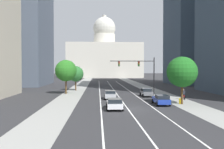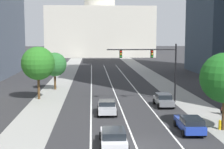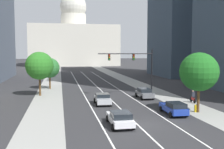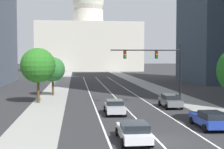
# 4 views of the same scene
# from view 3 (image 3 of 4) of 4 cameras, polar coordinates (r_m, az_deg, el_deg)

# --- Properties ---
(ground_plane) EXTENTS (400.00, 400.00, 0.00)m
(ground_plane) POSITION_cam_3_polar(r_m,az_deg,el_deg) (65.29, -4.48, -1.31)
(ground_plane) COLOR #2B2B2D
(sidewalk_left) EXTENTS (4.29, 130.00, 0.01)m
(sidewalk_left) POSITION_cam_3_polar(r_m,az_deg,el_deg) (59.94, -12.57, -1.96)
(sidewalk_left) COLOR gray
(sidewalk_left) RESTS_ON ground
(sidewalk_right) EXTENTS (4.29, 130.00, 0.01)m
(sidewalk_right) POSITION_cam_3_polar(r_m,az_deg,el_deg) (62.10, 4.37, -1.63)
(sidewalk_right) COLOR gray
(sidewalk_right) RESTS_ON ground
(lane_stripe_left) EXTENTS (0.16, 90.00, 0.01)m
(lane_stripe_left) POSITION_cam_3_polar(r_m,az_deg,el_deg) (50.15, -6.47, -3.20)
(lane_stripe_left) COLOR white
(lane_stripe_left) RESTS_ON ground
(lane_stripe_center) EXTENTS (0.16, 90.00, 0.01)m
(lane_stripe_center) POSITION_cam_3_polar(r_m,az_deg,el_deg) (50.53, -2.56, -3.11)
(lane_stripe_center) COLOR white
(lane_stripe_center) RESTS_ON ground
(lane_stripe_right) EXTENTS (0.16, 90.00, 0.01)m
(lane_stripe_right) POSITION_cam_3_polar(r_m,az_deg,el_deg) (51.14, 1.27, -3.01)
(lane_stripe_right) COLOR white
(lane_stripe_right) RESTS_ON ground
(capitol_building) EXTENTS (42.24, 29.65, 36.91)m
(capitol_building) POSITION_cam_3_polar(r_m,az_deg,el_deg) (140.70, -8.03, 6.82)
(capitol_building) COLOR beige
(capitol_building) RESTS_ON ground
(car_silver) EXTENTS (2.17, 4.20, 1.43)m
(car_silver) POSITION_cam_3_polar(r_m,az_deg,el_deg) (36.27, -1.98, -5.10)
(car_silver) COLOR #B2B5BA
(car_silver) RESTS_ON ground
(car_white) EXTENTS (2.14, 4.66, 1.40)m
(car_white) POSITION_cam_3_polar(r_m,az_deg,el_deg) (26.05, 1.70, -9.13)
(car_white) COLOR silver
(car_white) RESTS_ON ground
(car_blue) EXTENTS (2.10, 4.65, 1.46)m
(car_blue) POSITION_cam_3_polar(r_m,az_deg,el_deg) (31.28, 12.85, -6.82)
(car_blue) COLOR #1E389E
(car_blue) RESTS_ON ground
(car_gray) EXTENTS (1.99, 4.14, 1.50)m
(car_gray) POSITION_cam_3_polar(r_m,az_deg,el_deg) (41.17, 6.81, -3.88)
(car_gray) COLOR slate
(car_gray) RESTS_ON ground
(traffic_signal_mast) EXTENTS (8.77, 0.39, 7.38)m
(traffic_signal_mast) POSITION_cam_3_polar(r_m,az_deg,el_deg) (43.00, 5.00, 2.43)
(traffic_signal_mast) COLOR black
(traffic_signal_mast) RESTS_ON ground
(fire_hydrant) EXTENTS (0.26, 0.35, 0.91)m
(fire_hydrant) POSITION_cam_3_polar(r_m,az_deg,el_deg) (33.17, 17.09, -6.77)
(fire_hydrant) COLOR yellow
(fire_hydrant) RESTS_ON ground
(cyclist) EXTENTS (0.37, 1.70, 1.72)m
(cyclist) POSITION_cam_3_polar(r_m,az_deg,el_deg) (38.94, 16.61, -4.46)
(cyclist) COLOR black
(cyclist) RESTS_ON ground
(street_tree_mid_right) EXTENTS (4.46, 4.46, 6.94)m
(street_tree_mid_right) POSITION_cam_3_polar(r_m,az_deg,el_deg) (32.60, 17.77, 0.53)
(street_tree_mid_right) COLOR #51381E
(street_tree_mid_right) RESTS_ON ground
(street_tree_near_left) EXTENTS (3.70, 3.70, 5.80)m
(street_tree_near_left) POSITION_cam_3_polar(r_m,az_deg,el_deg) (52.10, -12.94, 1.35)
(street_tree_near_left) COLOR #51381E
(street_tree_near_left) RESTS_ON ground
(street_tree_mid_left) EXTENTS (4.41, 4.41, 6.98)m
(street_tree_mid_left) POSITION_cam_3_polar(r_m,az_deg,el_deg) (44.40, -14.97, 1.77)
(street_tree_mid_left) COLOR #51381E
(street_tree_mid_left) RESTS_ON ground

